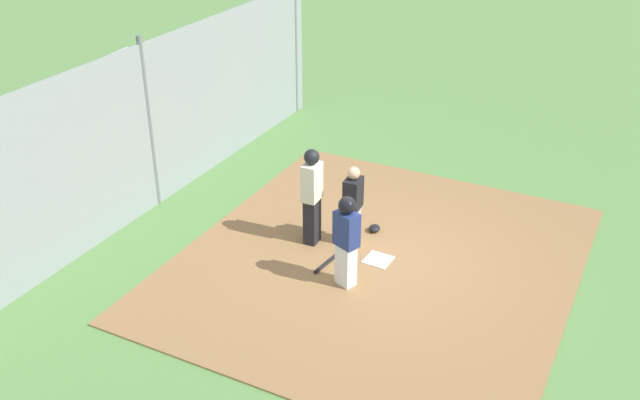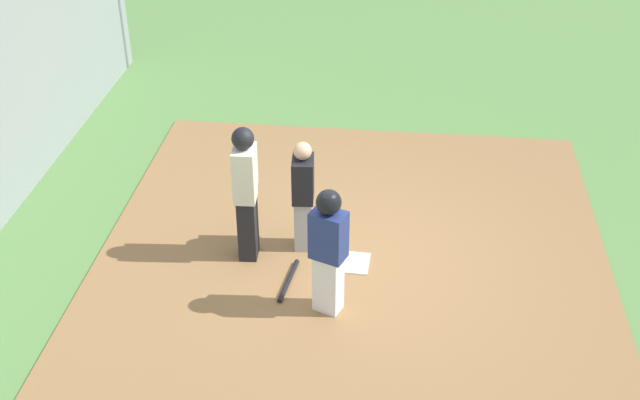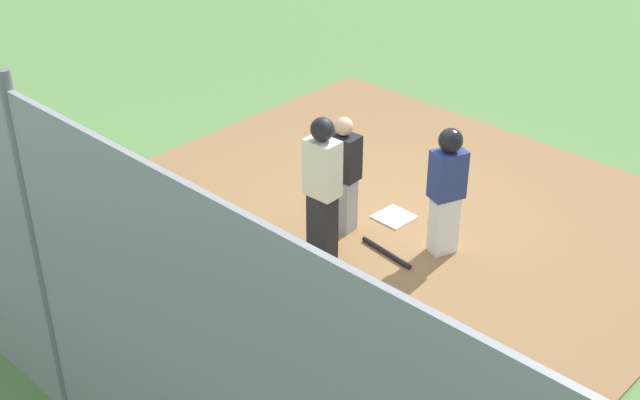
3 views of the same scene
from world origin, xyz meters
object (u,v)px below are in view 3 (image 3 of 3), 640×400
object	(u,v)px
catcher	(343,173)
runner	(447,184)
baseball_bat	(386,252)
catcher_mask	(320,203)
home_plate	(394,217)
umpire	(322,187)

from	to	relation	value
catcher	runner	world-z (taller)	runner
baseball_bat	catcher_mask	bearing A→B (deg)	175.53
home_plate	catcher	distance (m)	1.04
umpire	baseball_bat	size ratio (longest dim) A/B	2.26
umpire	baseball_bat	distance (m)	1.20
home_plate	catcher	xyz separation A→B (m)	(-0.31, -0.64, 0.76)
catcher	baseball_bat	distance (m)	1.08
home_plate	runner	bearing A→B (deg)	-12.77
home_plate	runner	world-z (taller)	runner
runner	catcher	bearing A→B (deg)	41.48
umpire	home_plate	bearing A→B (deg)	-3.77
umpire	runner	world-z (taller)	umpire
catcher	umpire	size ratio (longest dim) A/B	0.83
catcher	runner	distance (m)	1.28
catcher	runner	bearing A→B (deg)	-74.39
baseball_bat	catcher_mask	world-z (taller)	catcher_mask
catcher	catcher_mask	xyz separation A→B (m)	(-0.56, 0.19, -0.71)
umpire	baseball_bat	bearing A→B (deg)	-43.57
umpire	catcher_mask	size ratio (longest dim) A/B	7.50
runner	catcher_mask	bearing A→B (deg)	29.42
catcher	umpire	xyz separation A→B (m)	(0.28, -0.66, 0.18)
catcher	umpire	bearing A→B (deg)	-161.56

